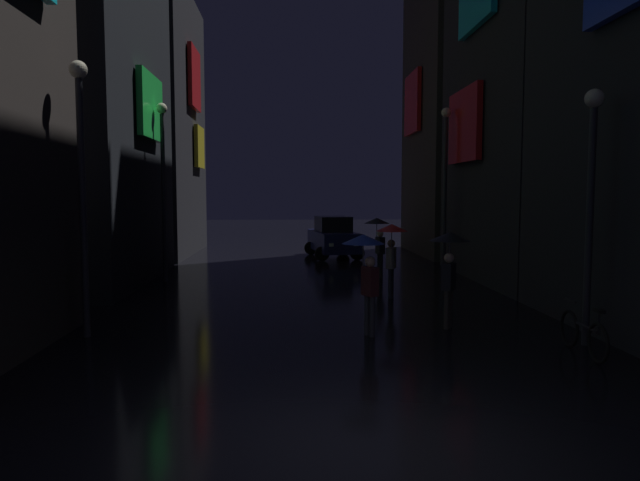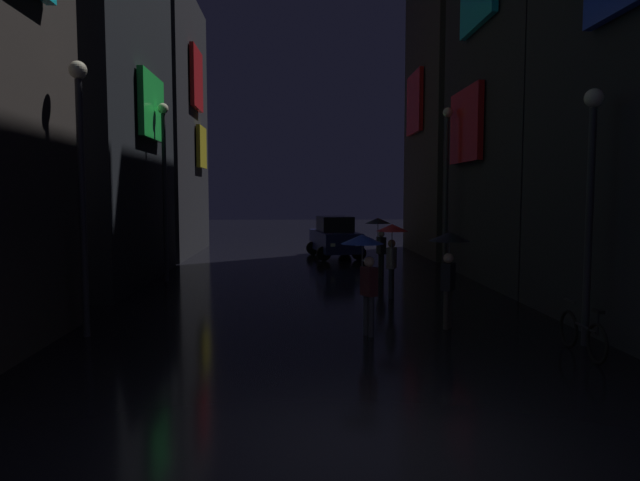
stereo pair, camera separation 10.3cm
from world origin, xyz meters
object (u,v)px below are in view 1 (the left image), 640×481
at_px(pedestrian_foreground_right_red, 391,240).
at_px(streetlamp_right_far, 445,172).
at_px(streetlamp_left_far, 163,172).
at_px(streetlamp_left_near, 81,167).
at_px(pedestrian_near_crossing_blue, 365,256).
at_px(pedestrian_far_right_black, 449,252).
at_px(pedestrian_foreground_left_black, 378,231).
at_px(car_distant, 333,238).
at_px(streetlamp_right_near, 591,184).
at_px(bicycle_parked_at_storefront, 583,334).

relative_size(pedestrian_foreground_right_red, streetlamp_right_far, 0.35).
height_order(streetlamp_left_far, streetlamp_left_near, streetlamp_left_far).
relative_size(streetlamp_right_far, streetlamp_left_near, 1.09).
height_order(pedestrian_near_crossing_blue, pedestrian_far_right_black, same).
bearing_deg(pedestrian_foreground_left_black, car_distant, 99.30).
height_order(pedestrian_far_right_black, car_distant, pedestrian_far_right_black).
height_order(pedestrian_far_right_black, streetlamp_right_far, streetlamp_right_far).
bearing_deg(streetlamp_right_far, streetlamp_right_near, -90.00).
bearing_deg(pedestrian_foreground_left_black, streetlamp_left_near, -132.28).
distance_m(pedestrian_foreground_right_red, streetlamp_right_near, 6.09).
bearing_deg(bicycle_parked_at_storefront, streetlamp_right_far, 87.90).
relative_size(pedestrian_foreground_right_red, streetlamp_left_far, 0.35).
xyz_separation_m(pedestrian_foreground_right_red, streetlamp_right_far, (2.92, 5.13, 2.11)).
height_order(pedestrian_far_right_black, streetlamp_left_near, streetlamp_left_near).
distance_m(streetlamp_right_far, streetlamp_right_near, 10.29).
distance_m(pedestrian_far_right_black, streetlamp_left_near, 7.97).
bearing_deg(streetlamp_left_near, streetlamp_left_far, 90.00).
bearing_deg(car_distant, pedestrian_near_crossing_blue, -91.86).
bearing_deg(streetlamp_left_near, streetlamp_right_far, 42.25).
height_order(pedestrian_foreground_left_black, streetlamp_right_near, streetlamp_right_near).
height_order(car_distant, streetlamp_right_far, streetlamp_right_far).
distance_m(pedestrian_foreground_right_red, pedestrian_far_right_black, 3.55).
height_order(bicycle_parked_at_storefront, streetlamp_left_far, streetlamp_left_far).
bearing_deg(car_distant, streetlamp_right_far, -56.08).
relative_size(car_distant, streetlamp_right_far, 0.71).
height_order(pedestrian_far_right_black, streetlamp_right_near, streetlamp_right_near).
relative_size(bicycle_parked_at_storefront, streetlamp_left_near, 0.32).
distance_m(car_distant, streetlamp_right_far, 7.27).
bearing_deg(car_distant, pedestrian_far_right_black, -84.08).
relative_size(pedestrian_foreground_right_red, pedestrian_far_right_black, 1.00).
bearing_deg(streetlamp_left_far, streetlamp_right_near, -41.19).
bearing_deg(streetlamp_right_near, pedestrian_far_right_black, 143.98).
bearing_deg(streetlamp_right_far, streetlamp_left_near, -137.75).
height_order(car_distant, streetlamp_left_far, streetlamp_left_far).
distance_m(car_distant, streetlamp_right_near, 16.40).
height_order(pedestrian_foreground_right_red, streetlamp_right_near, streetlamp_right_near).
xyz_separation_m(car_distant, streetlamp_right_near, (3.73, -15.82, 2.21)).
xyz_separation_m(streetlamp_left_far, streetlamp_left_near, (0.00, -7.56, -0.19)).
bearing_deg(pedestrian_near_crossing_blue, bicycle_parked_at_storefront, -24.09).
bearing_deg(bicycle_parked_at_storefront, streetlamp_left_near, 169.04).
xyz_separation_m(pedestrian_near_crossing_blue, streetlamp_right_near, (4.21, -1.03, 1.47)).
distance_m(streetlamp_right_far, streetlamp_left_far, 10.12).
bearing_deg(pedestrian_foreground_left_black, streetlamp_right_near, -73.99).
height_order(pedestrian_foreground_left_black, streetlamp_right_far, streetlamp_right_far).
bearing_deg(pedestrian_foreground_left_black, pedestrian_near_crossing_blue, -100.71).
bearing_deg(streetlamp_right_near, bicycle_parked_at_storefront, -120.87).
distance_m(pedestrian_near_crossing_blue, pedestrian_far_right_black, 2.04).
height_order(pedestrian_foreground_left_black, pedestrian_far_right_black, same).
relative_size(pedestrian_foreground_right_red, bicycle_parked_at_storefront, 1.16).
bearing_deg(pedestrian_near_crossing_blue, pedestrian_foreground_left_black, 79.29).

